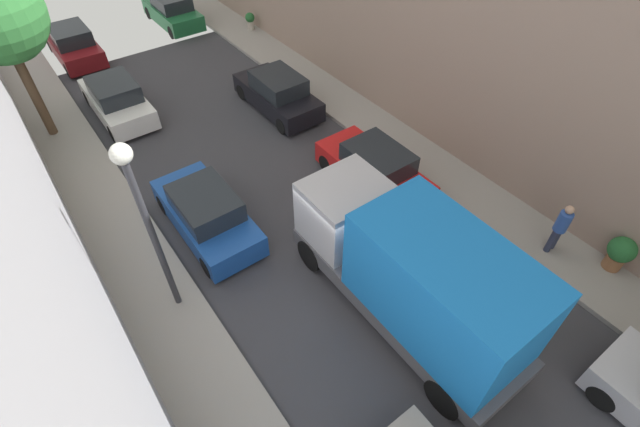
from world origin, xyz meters
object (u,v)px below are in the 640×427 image
parked_car_left_2 (207,214)px  potted_plant_0 (250,20)px  parked_car_left_3 (117,100)px  delivery_truck (414,274)px  potted_plant_2 (620,252)px  parked_car_right_2 (375,169)px  parked_car_left_4 (74,45)px  lamp_post (143,210)px  parked_car_right_3 (278,94)px  pedestrian (560,227)px  parked_car_right_4 (173,11)px

parked_car_left_2 → potted_plant_0: bearing=54.6°
parked_car_left_3 → parked_car_left_2: bearing=-90.0°
parked_car_left_2 → delivery_truck: size_ratio=0.64×
potted_plant_2 → parked_car_right_2: bearing=114.3°
parked_car_left_3 → parked_car_right_2: size_ratio=1.00×
potted_plant_0 → parked_car_left_4: bearing=164.4°
parked_car_left_2 → lamp_post: size_ratio=0.82×
parked_car_left_4 → delivery_truck: delivery_truck is taller
parked_car_right_3 → potted_plant_0: bearing=68.2°
potted_plant_2 → pedestrian: bearing=119.9°
parked_car_left_4 → pedestrian: size_ratio=2.44×
potted_plant_0 → potted_plant_2: potted_plant_2 is taller
potted_plant_0 → parked_car_left_3: bearing=-155.6°
parked_car_right_3 → pedestrian: bearing=-78.8°
parked_car_right_3 → parked_car_left_4: bearing=119.8°
parked_car_right_4 → potted_plant_0: size_ratio=4.85×
parked_car_right_3 → delivery_truck: bearing=-104.8°
parked_car_right_3 → lamp_post: (-7.30, -6.45, 2.84)m
parked_car_right_3 → parked_car_right_4: (0.00, 10.38, 0.00)m
parked_car_right_3 → pedestrian: (2.21, -11.20, 0.35)m
parked_car_left_2 → lamp_post: (-1.90, -1.95, 2.84)m
parked_car_right_2 → parked_car_right_4: 16.30m
delivery_truck → potted_plant_0: 18.27m
potted_plant_2 → parked_car_left_3: bearing=117.8°
parked_car_left_3 → lamp_post: bearing=-100.9°
parked_car_left_2 → potted_plant_2: (8.43, -8.13, 0.06)m
delivery_truck → potted_plant_0: (5.55, 17.37, -1.15)m
parked_car_left_2 → parked_car_right_3: bearing=39.8°
parked_car_left_4 → parked_car_right_4: (5.40, 0.96, 0.00)m
parked_car_right_4 → potted_plant_2: 23.21m
parked_car_left_4 → parked_car_right_4: bearing=10.1°
parked_car_right_2 → parked_car_left_2: bearing=165.2°
potted_plant_0 → potted_plant_2: size_ratio=0.79×
parked_car_right_4 → delivery_truck: (-2.70, -20.64, 1.07)m
parked_car_left_3 → parked_car_right_3: (5.40, -3.38, 0.00)m
parked_car_left_4 → parked_car_right_2: (5.40, -15.34, 0.00)m
parked_car_left_3 → parked_car_right_3: same height
parked_car_left_2 → pedestrian: bearing=-41.4°
parked_car_left_3 → parked_car_right_2: 10.75m
parked_car_left_4 → potted_plant_0: parked_car_left_4 is taller
potted_plant_0 → potted_plant_2: bearing=-89.5°
parked_car_left_4 → pedestrian: pedestrian is taller
parked_car_right_2 → delivery_truck: (-2.70, -4.34, 1.07)m
delivery_truck → parked_car_left_3: bearing=101.2°
parked_car_right_2 → pedestrian: pedestrian is taller
parked_car_left_2 → potted_plant_0: 14.24m
parked_car_left_4 → lamp_post: lamp_post is taller
potted_plant_2 → lamp_post: size_ratio=0.21×
potted_plant_2 → parked_car_left_2: bearing=136.0°
parked_car_right_2 → potted_plant_2: size_ratio=3.82×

